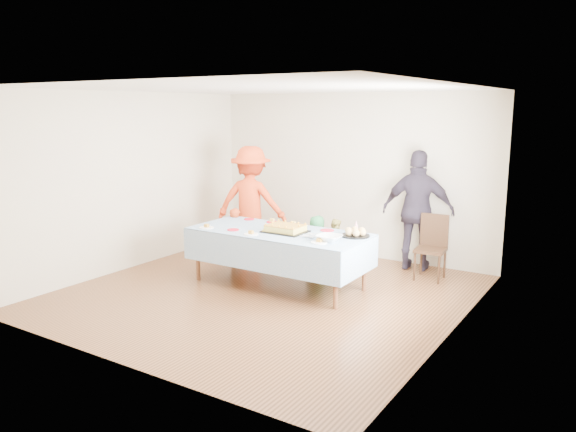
{
  "coord_description": "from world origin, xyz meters",
  "views": [
    {
      "loc": [
        4.12,
        -5.93,
        2.47
      ],
      "look_at": [
        0.17,
        0.3,
        1.03
      ],
      "focal_mm": 35.0,
      "sensor_mm": 36.0,
      "label": 1
    }
  ],
  "objects_px": {
    "dining_chair": "(432,243)",
    "adult_left": "(251,202)",
    "party_table": "(279,235)",
    "birthday_cake": "(285,229)"
  },
  "relations": [
    {
      "from": "dining_chair",
      "to": "adult_left",
      "type": "height_order",
      "value": "adult_left"
    },
    {
      "from": "party_table",
      "to": "dining_chair",
      "type": "height_order",
      "value": "dining_chair"
    },
    {
      "from": "adult_left",
      "to": "dining_chair",
      "type": "bearing_deg",
      "value": 171.87
    },
    {
      "from": "dining_chair",
      "to": "adult_left",
      "type": "xyz_separation_m",
      "value": [
        -2.94,
        -0.42,
        0.4
      ]
    },
    {
      "from": "party_table",
      "to": "adult_left",
      "type": "distance_m",
      "value": 1.65
    },
    {
      "from": "party_table",
      "to": "birthday_cake",
      "type": "relative_size",
      "value": 4.41
    },
    {
      "from": "party_table",
      "to": "dining_chair",
      "type": "bearing_deg",
      "value": 41.21
    },
    {
      "from": "adult_left",
      "to": "party_table",
      "type": "bearing_deg",
      "value": 123.15
    },
    {
      "from": "birthday_cake",
      "to": "adult_left",
      "type": "relative_size",
      "value": 0.31
    },
    {
      "from": "birthday_cake",
      "to": "adult_left",
      "type": "distance_m",
      "value": 1.73
    }
  ]
}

